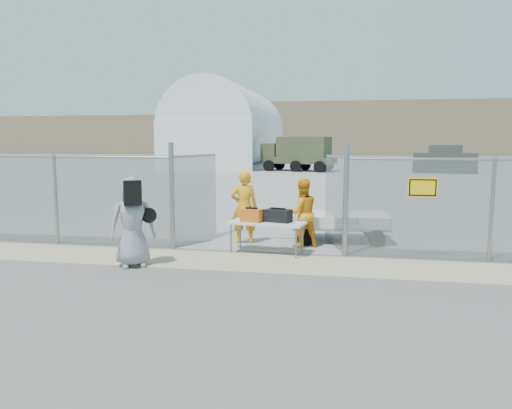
% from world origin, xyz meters
% --- Properties ---
extents(ground, '(160.00, 160.00, 0.00)m').
position_xyz_m(ground, '(0.00, 0.00, 0.00)').
color(ground, '#545353').
extents(tarmac_inside, '(160.00, 80.00, 0.01)m').
position_xyz_m(tarmac_inside, '(0.00, 42.00, 0.01)').
color(tarmac_inside, gray).
rests_on(tarmac_inside, ground).
extents(dirt_strip, '(44.00, 1.60, 0.01)m').
position_xyz_m(dirt_strip, '(0.00, 1.00, 0.01)').
color(dirt_strip, tan).
rests_on(dirt_strip, ground).
extents(distant_hills, '(140.00, 6.00, 9.00)m').
position_xyz_m(distant_hills, '(5.00, 78.00, 4.50)').
color(distant_hills, '#7F684F').
rests_on(distant_hills, ground).
extents(chain_link_fence, '(40.00, 0.20, 2.20)m').
position_xyz_m(chain_link_fence, '(0.00, 2.00, 1.10)').
color(chain_link_fence, gray).
rests_on(chain_link_fence, ground).
extents(quonset_hangar, '(9.00, 18.00, 8.00)m').
position_xyz_m(quonset_hangar, '(-10.00, 40.00, 4.00)').
color(quonset_hangar, white).
rests_on(quonset_hangar, ground).
extents(folding_table, '(1.79, 0.97, 0.72)m').
position_xyz_m(folding_table, '(0.27, 1.90, 0.36)').
color(folding_table, white).
rests_on(folding_table, ground).
extents(orange_bag, '(0.51, 0.39, 0.29)m').
position_xyz_m(orange_bag, '(-0.07, 1.86, 0.87)').
color(orange_bag, orange).
rests_on(orange_bag, folding_table).
extents(black_duffel, '(0.65, 0.49, 0.28)m').
position_xyz_m(black_duffel, '(0.51, 1.97, 0.86)').
color(black_duffel, black).
rests_on(black_duffel, folding_table).
extents(security_worker_left, '(0.73, 0.56, 1.81)m').
position_xyz_m(security_worker_left, '(-0.47, 2.91, 0.90)').
color(security_worker_left, '#FF9F13').
rests_on(security_worker_left, ground).
extents(security_worker_right, '(0.99, 0.91, 1.65)m').
position_xyz_m(security_worker_right, '(0.98, 2.71, 0.82)').
color(security_worker_right, '#FF9F13').
rests_on(security_worker_right, ground).
extents(visitor, '(1.07, 0.95, 1.83)m').
position_xyz_m(visitor, '(-2.21, 0.27, 0.91)').
color(visitor, gray).
rests_on(visitor, ground).
extents(utility_trailer, '(3.22, 1.85, 0.75)m').
position_xyz_m(utility_trailer, '(1.85, 3.63, 0.38)').
color(utility_trailer, white).
rests_on(utility_trailer, ground).
extents(military_truck, '(6.30, 3.61, 2.83)m').
position_xyz_m(military_truck, '(-2.17, 32.43, 1.42)').
color(military_truck, '#41462C').
rests_on(military_truck, ground).
extents(parked_vehicle_near, '(4.98, 2.86, 2.13)m').
position_xyz_m(parked_vehicle_near, '(9.33, 32.21, 1.06)').
color(parked_vehicle_near, '#333833').
rests_on(parked_vehicle_near, ground).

